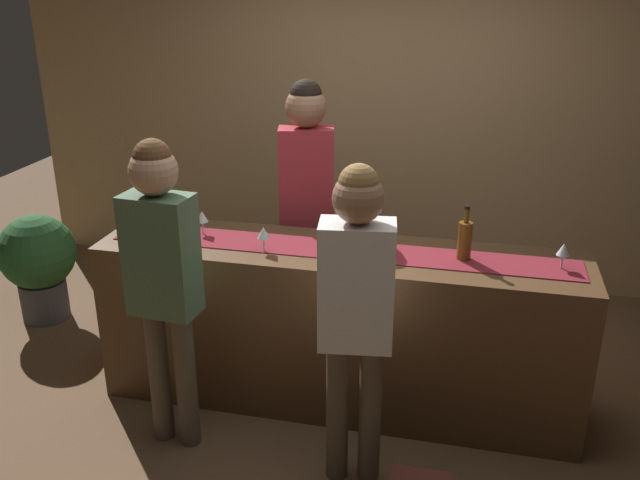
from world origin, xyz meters
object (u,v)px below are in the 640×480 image
object	(u,v)px
customer_sipping	(356,298)
wine_glass_far_end	(202,217)
wine_glass_near_customer	(263,233)
wine_bottle_clear	(143,216)
wine_bottle_amber	(465,240)
bartender	(307,187)
customer_browsing	(162,266)
potted_plant_tall	(38,260)
wine_glass_mid_counter	(564,250)

from	to	relation	value
customer_sipping	wine_glass_far_end	bearing A→B (deg)	137.72
wine_glass_near_customer	wine_glass_far_end	distance (m)	0.45
wine_bottle_clear	wine_glass_near_customer	world-z (taller)	wine_bottle_clear
wine_bottle_amber	wine_glass_far_end	size ratio (longest dim) A/B	2.10
wine_bottle_clear	bartender	world-z (taller)	bartender
customer_browsing	wine_bottle_amber	bearing A→B (deg)	28.02
bartender	customer_sipping	xyz separation A→B (m)	(0.54, -1.23, -0.12)
customer_sipping	potted_plant_tall	world-z (taller)	customer_sipping
wine_bottle_amber	potted_plant_tall	bearing A→B (deg)	170.70
wine_bottle_amber	wine_bottle_clear	bearing A→B (deg)	-178.41
wine_glass_far_end	customer_browsing	xyz separation A→B (m)	(0.05, -0.63, -0.03)
wine_glass_far_end	customer_sipping	world-z (taller)	customer_sipping
wine_glass_mid_counter	wine_glass_far_end	world-z (taller)	same
wine_glass_far_end	customer_sipping	size ratio (longest dim) A/B	0.09
customer_sipping	customer_browsing	world-z (taller)	customer_browsing
wine_bottle_clear	wine_glass_mid_counter	xyz separation A→B (m)	(2.31, 0.04, -0.01)
wine_glass_far_end	bartender	xyz separation A→B (m)	(0.49, 0.53, 0.06)
wine_glass_mid_counter	customer_sipping	world-z (taller)	customer_sipping
bartender	wine_bottle_amber	bearing A→B (deg)	138.23
bartender	customer_sipping	bearing A→B (deg)	101.26
wine_bottle_clear	bartender	size ratio (longest dim) A/B	0.17
wine_bottle_amber	customer_sipping	size ratio (longest dim) A/B	0.19
wine_bottle_amber	wine_glass_mid_counter	xyz separation A→B (m)	(0.50, -0.01, -0.01)
customer_browsing	bartender	bearing A→B (deg)	74.52
wine_bottle_clear	wine_glass_far_end	bearing A→B (deg)	14.34
wine_bottle_clear	wine_glass_mid_counter	bearing A→B (deg)	0.93
wine_glass_far_end	potted_plant_tall	distance (m)	1.66
bartender	customer_browsing	distance (m)	1.24
wine_glass_far_end	wine_glass_near_customer	bearing A→B (deg)	-21.52
customer_browsing	potted_plant_tall	world-z (taller)	customer_browsing
wine_bottle_amber	bartender	world-z (taller)	bartender
wine_glass_near_customer	wine_glass_mid_counter	distance (m)	1.57
wine_bottle_amber	wine_bottle_clear	size ratio (longest dim) A/B	1.00
wine_glass_far_end	bartender	bearing A→B (deg)	47.04
wine_glass_near_customer	wine_bottle_amber	bearing A→B (deg)	7.13
wine_bottle_amber	wine_glass_near_customer	size ratio (longest dim) A/B	2.10
customer_sipping	potted_plant_tall	distance (m)	2.82
bartender	customer_sipping	world-z (taller)	bartender
customer_sipping	wine_bottle_clear	bearing A→B (deg)	147.51
wine_glass_mid_counter	potted_plant_tall	xyz separation A→B (m)	(-3.47, 0.50, -0.61)
wine_bottle_clear	wine_glass_near_customer	xyz separation A→B (m)	(0.75, -0.08, -0.01)
wine_bottle_amber	wine_glass_mid_counter	world-z (taller)	wine_bottle_amber
wine_bottle_clear	wine_glass_near_customer	distance (m)	0.76
wine_bottle_clear	wine_glass_far_end	size ratio (longest dim) A/B	2.10
wine_glass_mid_counter	wine_bottle_amber	bearing A→B (deg)	178.52
customer_browsing	potted_plant_tall	distance (m)	1.96
wine_bottle_amber	customer_sipping	bearing A→B (deg)	-124.30
wine_bottle_clear	potted_plant_tall	size ratio (longest dim) A/B	0.38
wine_bottle_clear	wine_glass_far_end	xyz separation A→B (m)	(0.33, 0.08, -0.01)
wine_bottle_clear	potted_plant_tall	world-z (taller)	wine_bottle_clear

